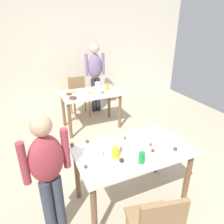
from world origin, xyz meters
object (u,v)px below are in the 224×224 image
at_px(person_girl_near, 48,170).
at_px(person_adult_far, 95,72).
at_px(dining_table_far, 91,98).
at_px(pitcher_far, 98,89).
at_px(dining_table_near, 132,157).
at_px(chair_far_table, 79,94).
at_px(soda_can, 142,158).
at_px(mixing_bowl, 94,154).

distance_m(person_girl_near, person_adult_far, 3.15).
relative_size(dining_table_far, person_girl_near, 0.83).
height_order(person_adult_far, pitcher_far, person_adult_far).
xyz_separation_m(dining_table_near, pitcher_far, (0.27, 1.80, 0.22)).
bearing_deg(person_girl_near, pitcher_far, 57.10).
distance_m(dining_table_near, chair_far_table, 2.70).
bearing_deg(chair_far_table, dining_table_near, -92.72).
distance_m(dining_table_near, person_adult_far, 2.80).
bearing_deg(dining_table_far, soda_can, -95.82).
distance_m(person_adult_far, soda_can, 3.03).
bearing_deg(person_adult_far, person_girl_near, -117.99).
bearing_deg(dining_table_near, pitcher_far, 81.33).
height_order(mixing_bowl, pitcher_far, pitcher_far).
height_order(dining_table_far, person_girl_near, person_girl_near).
distance_m(person_adult_far, pitcher_far, 0.97).
bearing_deg(dining_table_far, chair_far_table, 95.16).
distance_m(mixing_bowl, pitcher_far, 1.88).
bearing_deg(mixing_bowl, soda_can, -37.22).
height_order(chair_far_table, soda_can, soda_can).
height_order(dining_table_near, person_adult_far, person_adult_far).
bearing_deg(person_girl_near, person_adult_far, 62.01).
bearing_deg(dining_table_far, person_girl_near, -118.43).
bearing_deg(dining_table_near, soda_can, -99.16).
bearing_deg(dining_table_near, person_girl_near, -177.11).
relative_size(dining_table_near, person_girl_near, 0.94).
height_order(person_girl_near, pitcher_far, person_girl_near).
distance_m(dining_table_far, pitcher_far, 0.33).
bearing_deg(person_adult_far, mixing_bowl, -110.46).
distance_m(dining_table_near, mixing_bowl, 0.46).
height_order(dining_table_far, mixing_bowl, mixing_bowl).
relative_size(dining_table_far, mixing_bowl, 5.56).
bearing_deg(pitcher_far, dining_table_far, 112.54).
relative_size(chair_far_table, soda_can, 7.13).
relative_size(dining_table_far, chair_far_table, 1.31).
bearing_deg(soda_can, person_adult_far, 78.71).
height_order(dining_table_far, chair_far_table, chair_far_table).
distance_m(dining_table_near, pitcher_far, 1.84).
relative_size(chair_far_table, person_girl_near, 0.64).
relative_size(person_girl_near, person_adult_far, 0.87).
relative_size(mixing_bowl, soda_can, 1.68).
bearing_deg(dining_table_near, dining_table_far, 84.59).
relative_size(chair_far_table, pitcher_far, 3.52).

